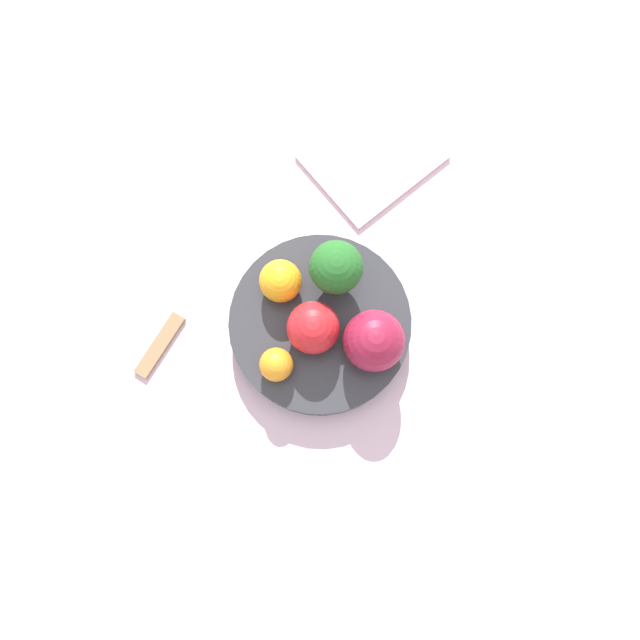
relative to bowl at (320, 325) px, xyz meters
name	(u,v)px	position (x,y,z in m)	size (l,w,h in m)	color
ground_plane	(320,330)	(0.00, 0.00, -0.04)	(6.00, 6.00, 0.00)	gray
table_surface	(320,329)	(0.00, 0.00, -0.03)	(1.20, 1.20, 0.02)	silver
bowl	(320,325)	(0.00, 0.00, 0.00)	(0.20, 0.20, 0.03)	#2D2D33
broccoli	(336,268)	(-0.05, -0.01, 0.06)	(0.06, 0.06, 0.07)	#8CB76B
apple_red	(311,327)	(0.01, 0.00, 0.04)	(0.05, 0.05, 0.05)	red
apple_green	(374,341)	(-0.01, 0.06, 0.05)	(0.06, 0.06, 0.06)	maroon
orange_front	(280,281)	(-0.01, -0.06, 0.04)	(0.05, 0.05, 0.05)	orange
orange_back	(276,365)	(0.06, -0.01, 0.03)	(0.04, 0.04, 0.04)	orange
napkin	(373,157)	(-0.21, -0.05, -0.01)	(0.17, 0.16, 0.01)	beige
spoon	(160,345)	(0.11, -0.14, -0.01)	(0.08, 0.02, 0.01)	olive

